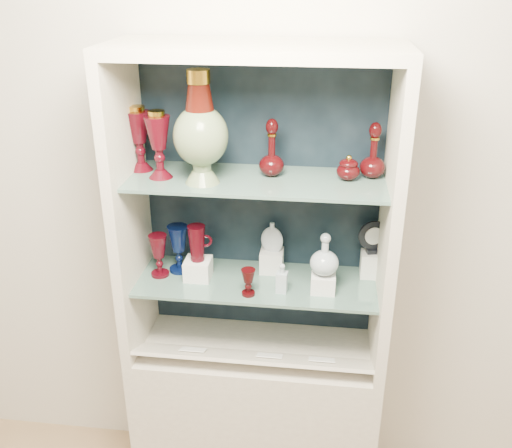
# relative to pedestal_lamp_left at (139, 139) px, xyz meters

# --- Properties ---
(wall_back) EXTENTS (3.50, 0.02, 2.80)m
(wall_back) POSITION_rel_pedestal_lamp_left_xyz_m (0.44, 0.16, -0.19)
(wall_back) COLOR beige
(wall_back) RESTS_ON ground
(cabinet_base) EXTENTS (1.00, 0.40, 0.75)m
(cabinet_base) POSITION_rel_pedestal_lamp_left_xyz_m (0.44, -0.06, -1.22)
(cabinet_base) COLOR beige
(cabinet_base) RESTS_ON ground
(cabinet_back_panel) EXTENTS (0.98, 0.02, 1.15)m
(cabinet_back_panel) POSITION_rel_pedestal_lamp_left_xyz_m (0.44, 0.13, -0.27)
(cabinet_back_panel) COLOR black
(cabinet_back_panel) RESTS_ON cabinet_base
(cabinet_side_left) EXTENTS (0.04, 0.40, 1.15)m
(cabinet_side_left) POSITION_rel_pedestal_lamp_left_xyz_m (-0.04, -0.06, -0.27)
(cabinet_side_left) COLOR beige
(cabinet_side_left) RESTS_ON cabinet_base
(cabinet_side_right) EXTENTS (0.04, 0.40, 1.15)m
(cabinet_side_right) POSITION_rel_pedestal_lamp_left_xyz_m (0.92, -0.06, -0.27)
(cabinet_side_right) COLOR beige
(cabinet_side_right) RESTS_ON cabinet_base
(cabinet_top_cap) EXTENTS (1.00, 0.40, 0.04)m
(cabinet_top_cap) POSITION_rel_pedestal_lamp_left_xyz_m (0.44, -0.06, 0.33)
(cabinet_top_cap) COLOR beige
(cabinet_top_cap) RESTS_ON cabinet_side_left
(shelf_lower) EXTENTS (0.92, 0.34, 0.01)m
(shelf_lower) POSITION_rel_pedestal_lamp_left_xyz_m (0.44, -0.04, -0.55)
(shelf_lower) COLOR slate
(shelf_lower) RESTS_ON cabinet_side_left
(shelf_upper) EXTENTS (0.92, 0.34, 0.01)m
(shelf_upper) POSITION_rel_pedestal_lamp_left_xyz_m (0.44, -0.04, -0.13)
(shelf_upper) COLOR slate
(shelf_upper) RESTS_ON cabinet_side_left
(label_ledge) EXTENTS (0.92, 0.17, 0.09)m
(label_ledge) POSITION_rel_pedestal_lamp_left_xyz_m (0.44, -0.17, -0.81)
(label_ledge) COLOR beige
(label_ledge) RESTS_ON cabinet_base
(label_card_0) EXTENTS (0.10, 0.06, 0.03)m
(label_card_0) POSITION_rel_pedestal_lamp_left_xyz_m (0.71, -0.17, -0.80)
(label_card_0) COLOR white
(label_card_0) RESTS_ON label_ledge
(label_card_1) EXTENTS (0.10, 0.06, 0.03)m
(label_card_1) POSITION_rel_pedestal_lamp_left_xyz_m (0.51, -0.17, -0.80)
(label_card_1) COLOR white
(label_card_1) RESTS_ON label_ledge
(label_card_2) EXTENTS (0.10, 0.06, 0.03)m
(label_card_2) POSITION_rel_pedestal_lamp_left_xyz_m (0.21, -0.17, -0.80)
(label_card_2) COLOR white
(label_card_2) RESTS_ON label_ledge
(pedestal_lamp_left) EXTENTS (0.12, 0.12, 0.24)m
(pedestal_lamp_left) POSITION_rel_pedestal_lamp_left_xyz_m (0.00, 0.00, 0.00)
(pedestal_lamp_left) COLOR #43060F
(pedestal_lamp_left) RESTS_ON shelf_upper
(pedestal_lamp_right) EXTENTS (0.10, 0.10, 0.24)m
(pedestal_lamp_right) POSITION_rel_pedestal_lamp_left_xyz_m (0.09, -0.07, 0.00)
(pedestal_lamp_right) COLOR #43060F
(pedestal_lamp_right) RESTS_ON shelf_upper
(enamel_urn) EXTENTS (0.20, 0.20, 0.39)m
(enamel_urn) POSITION_rel_pedestal_lamp_left_xyz_m (0.25, -0.10, 0.08)
(enamel_urn) COLOR #0D421C
(enamel_urn) RESTS_ON shelf_upper
(ruby_decanter_a) EXTENTS (0.11, 0.11, 0.24)m
(ruby_decanter_a) POSITION_rel_pedestal_lamp_left_xyz_m (0.49, -0.00, -0.00)
(ruby_decanter_a) COLOR #390709
(ruby_decanter_a) RESTS_ON shelf_upper
(ruby_decanter_b) EXTENTS (0.10, 0.10, 0.21)m
(ruby_decanter_b) POSITION_rel_pedestal_lamp_left_xyz_m (0.85, 0.02, -0.01)
(ruby_decanter_b) COLOR #390709
(ruby_decanter_b) RESTS_ON shelf_upper
(lidded_bowl) EXTENTS (0.10, 0.10, 0.09)m
(lidded_bowl) POSITION_rel_pedestal_lamp_left_xyz_m (0.76, -0.02, -0.07)
(lidded_bowl) COLOR #390709
(lidded_bowl) RESTS_ON shelf_upper
(cobalt_goblet) EXTENTS (0.11, 0.11, 0.20)m
(cobalt_goblet) POSITION_rel_pedestal_lamp_left_xyz_m (0.12, -0.00, -0.44)
(cobalt_goblet) COLOR #07123B
(cobalt_goblet) RESTS_ON shelf_lower
(ruby_goblet_tall) EXTENTS (0.09, 0.09, 0.17)m
(ruby_goblet_tall) POSITION_rel_pedestal_lamp_left_xyz_m (0.06, -0.05, -0.45)
(ruby_goblet_tall) COLOR #43060F
(ruby_goblet_tall) RESTS_ON shelf_lower
(ruby_goblet_small) EXTENTS (0.07, 0.07, 0.11)m
(ruby_goblet_small) POSITION_rel_pedestal_lamp_left_xyz_m (0.42, -0.15, -0.49)
(ruby_goblet_small) COLOR #390709
(ruby_goblet_small) RESTS_ON shelf_lower
(riser_ruby_pitcher) EXTENTS (0.10, 0.10, 0.08)m
(riser_ruby_pitcher) POSITION_rel_pedestal_lamp_left_xyz_m (0.21, -0.05, -0.50)
(riser_ruby_pitcher) COLOR silver
(riser_ruby_pitcher) RESTS_ON shelf_lower
(ruby_pitcher) EXTENTS (0.12, 0.09, 0.14)m
(ruby_pitcher) POSITION_rel_pedestal_lamp_left_xyz_m (0.21, -0.05, -0.39)
(ruby_pitcher) COLOR #43060F
(ruby_pitcher) RESTS_ON riser_ruby_pitcher
(clear_square_bottle) EXTENTS (0.04, 0.04, 0.12)m
(clear_square_bottle) POSITION_rel_pedestal_lamp_left_xyz_m (0.54, -0.12, -0.48)
(clear_square_bottle) COLOR #9BABB4
(clear_square_bottle) RESTS_ON shelf_lower
(riser_flat_flask) EXTENTS (0.09, 0.09, 0.09)m
(riser_flat_flask) POSITION_rel_pedestal_lamp_left_xyz_m (0.49, 0.04, -0.50)
(riser_flat_flask) COLOR silver
(riser_flat_flask) RESTS_ON shelf_lower
(flat_flask) EXTENTS (0.09, 0.05, 0.12)m
(flat_flask) POSITION_rel_pedestal_lamp_left_xyz_m (0.49, 0.04, -0.39)
(flat_flask) COLOR silver
(flat_flask) RESTS_ON riser_flat_flask
(riser_clear_round_decanter) EXTENTS (0.09, 0.09, 0.07)m
(riser_clear_round_decanter) POSITION_rel_pedestal_lamp_left_xyz_m (0.70, -0.09, -0.51)
(riser_clear_round_decanter) COLOR silver
(riser_clear_round_decanter) RESTS_ON shelf_lower
(clear_round_decanter) EXTENTS (0.13, 0.13, 0.16)m
(clear_round_decanter) POSITION_rel_pedestal_lamp_left_xyz_m (0.70, -0.09, -0.39)
(clear_round_decanter) COLOR #9BABB4
(clear_round_decanter) RESTS_ON riser_clear_round_decanter
(riser_cameo_medallion) EXTENTS (0.08, 0.08, 0.10)m
(riser_cameo_medallion) POSITION_rel_pedestal_lamp_left_xyz_m (0.88, 0.05, -0.49)
(riser_cameo_medallion) COLOR silver
(riser_cameo_medallion) RESTS_ON shelf_lower
(cameo_medallion) EXTENTS (0.12, 0.07, 0.14)m
(cameo_medallion) POSITION_rel_pedestal_lamp_left_xyz_m (0.88, 0.05, -0.37)
(cameo_medallion) COLOR black
(cameo_medallion) RESTS_ON riser_cameo_medallion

